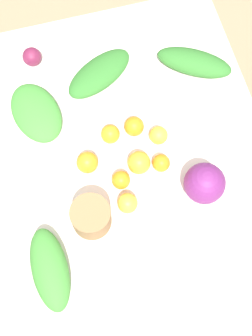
{
  "coord_description": "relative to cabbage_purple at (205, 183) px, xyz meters",
  "views": [
    {
      "loc": [
        0.57,
        -0.15,
        2.34
      ],
      "look_at": [
        0.0,
        0.0,
        0.77
      ],
      "focal_mm": 50.0,
      "sensor_mm": 36.0,
      "label": 1
    }
  ],
  "objects": [
    {
      "name": "orange_0",
      "position": [
        -0.19,
        -0.37,
        -0.03
      ],
      "size": [
        0.08,
        0.08,
        0.08
      ],
      "primitive_type": "sphere",
      "color": "orange",
      "rests_on": "dining_table"
    },
    {
      "name": "greens_bunch_chard",
      "position": [
        -0.49,
        0.13,
        -0.03
      ],
      "size": [
        0.25,
        0.31,
        0.08
      ],
      "primitive_type": "ellipsoid",
      "rotation": [
        0.0,
        0.0,
        4.16
      ],
      "color": "#2D6B28",
      "rests_on": "dining_table"
    },
    {
      "name": "greens_bunch_beet_tops",
      "position": [
        -0.44,
        -0.51,
        -0.04
      ],
      "size": [
        0.3,
        0.23,
        0.07
      ],
      "primitive_type": "ellipsoid",
      "rotation": [
        0.0,
        0.0,
        0.25
      ],
      "color": "#3D8433",
      "rests_on": "dining_table"
    },
    {
      "name": "orange_1",
      "position": [
        -0.15,
        -0.19,
        -0.03
      ],
      "size": [
        0.08,
        0.08,
        0.08
      ],
      "primitive_type": "sphere",
      "color": "orange",
      "rests_on": "dining_table"
    },
    {
      "name": "cabbage_purple",
      "position": [
        0.0,
        0.0,
        0.0
      ],
      "size": [
        0.14,
        0.14,
        0.14
      ],
      "primitive_type": "sphere",
      "color": "#6B2366",
      "rests_on": "dining_table"
    },
    {
      "name": "orange_2",
      "position": [
        -0.28,
        -0.26,
        -0.04
      ],
      "size": [
        0.07,
        0.07,
        0.07
      ],
      "primitive_type": "sphere",
      "color": "orange",
      "rests_on": "dining_table"
    },
    {
      "name": "greens_bunch_kale",
      "position": [
        -0.54,
        -0.24,
        -0.04
      ],
      "size": [
        0.25,
        0.32,
        0.07
      ],
      "primitive_type": "ellipsoid",
      "rotation": [
        0.0,
        0.0,
        5.2
      ],
      "color": "#2D6B28",
      "rests_on": "dining_table"
    },
    {
      "name": "orange_3",
      "position": [
        -0.1,
        -0.27,
        -0.04
      ],
      "size": [
        0.07,
        0.07,
        0.07
      ],
      "primitive_type": "sphere",
      "color": "orange",
      "rests_on": "dining_table"
    },
    {
      "name": "orange_7",
      "position": [
        -0.23,
        -0.09,
        -0.04
      ],
      "size": [
        0.07,
        0.07,
        0.07
      ],
      "primitive_type": "sphere",
      "color": "#F9A833",
      "rests_on": "dining_table"
    },
    {
      "name": "beet_root",
      "position": [
        -0.68,
        -0.48,
        -0.04
      ],
      "size": [
        0.07,
        0.07,
        0.07
      ],
      "primitive_type": "sphere",
      "color": "maroon",
      "rests_on": "dining_table"
    },
    {
      "name": "paper_bag",
      "position": [
        0.01,
        -0.4,
        -0.01
      ],
      "size": [
        0.14,
        0.14,
        0.12
      ],
      "primitive_type": "cylinder",
      "color": "olive",
      "rests_on": "dining_table"
    },
    {
      "name": "ground_plane",
      "position": [
        -0.14,
        -0.24,
        -0.82
      ],
      "size": [
        8.0,
        8.0,
        0.0
      ],
      "primitive_type": "plane",
      "color": "#937A5B"
    },
    {
      "name": "greens_bunch_scallion",
      "position": [
        0.14,
        -0.58,
        -0.03
      ],
      "size": [
        0.28,
        0.13,
        0.09
      ],
      "primitive_type": "ellipsoid",
      "rotation": [
        0.0,
        0.0,
        0.02
      ],
      "color": "#3D8433",
      "rests_on": "dining_table"
    },
    {
      "name": "orange_5",
      "position": [
        -0.12,
        -0.12,
        -0.04
      ],
      "size": [
        0.06,
        0.06,
        0.06
      ],
      "primitive_type": "sphere",
      "color": "orange",
      "rests_on": "dining_table"
    },
    {
      "name": "orange_6",
      "position": [
        -0.29,
        -0.17,
        -0.04
      ],
      "size": [
        0.07,
        0.07,
        0.07
      ],
      "primitive_type": "sphere",
      "color": "orange",
      "rests_on": "dining_table"
    },
    {
      "name": "dining_table",
      "position": [
        -0.14,
        -0.24,
        -0.16
      ],
      "size": [
        1.41,
        1.09,
        0.75
      ],
      "color": "silver",
      "rests_on": "ground_plane"
    },
    {
      "name": "orange_4",
      "position": [
        -0.01,
        -0.27,
        -0.04
      ],
      "size": [
        0.07,
        0.07,
        0.07
      ],
      "primitive_type": "sphere",
      "color": "#F9A833",
      "rests_on": "dining_table"
    }
  ]
}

